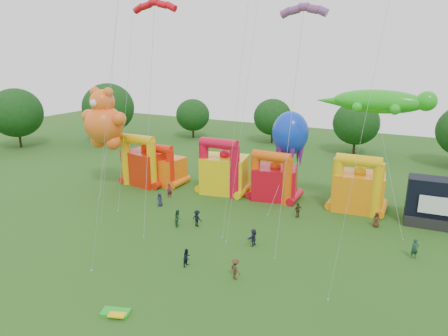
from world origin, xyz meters
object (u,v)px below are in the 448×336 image
at_px(bouncy_castle_0, 145,165).
at_px(spectator_4, 298,210).
at_px(gecko_kite, 387,156).
at_px(bouncy_castle_2, 224,172).
at_px(teddy_bear_kite, 104,131).
at_px(spectator_0, 160,200).
at_px(octopus_kite, 289,142).
at_px(stage_trailer, 448,204).

relative_size(bouncy_castle_0, spectator_4, 4.13).
bearing_deg(bouncy_castle_0, gecko_kite, 0.68).
height_order(bouncy_castle_2, spectator_4, bouncy_castle_2).
bearing_deg(teddy_bear_kite, bouncy_castle_0, 54.79).
distance_m(bouncy_castle_2, spectator_0, 9.45).
relative_size(bouncy_castle_0, bouncy_castle_2, 0.97).
xyz_separation_m(gecko_kite, spectator_4, (-8.38, -2.53, -6.64)).
bearing_deg(bouncy_castle_2, spectator_4, -18.92).
height_order(bouncy_castle_2, octopus_kite, octopus_kite).
height_order(bouncy_castle_0, gecko_kite, gecko_kite).
relative_size(bouncy_castle_0, teddy_bear_kite, 0.53).
bearing_deg(stage_trailer, octopus_kite, 175.06).
relative_size(stage_trailer, octopus_kite, 0.75).
height_order(gecko_kite, spectator_0, gecko_kite).
bearing_deg(octopus_kite, bouncy_castle_0, -167.76).
height_order(gecko_kite, octopus_kite, gecko_kite).
xyz_separation_m(bouncy_castle_0, spectator_4, (22.85, -2.16, -1.86)).
height_order(stage_trailer, octopus_kite, octopus_kite).
bearing_deg(bouncy_castle_0, octopus_kite, 12.24).
height_order(spectator_0, spectator_4, spectator_4).
relative_size(spectator_0, spectator_4, 0.93).
height_order(bouncy_castle_2, stage_trailer, bouncy_castle_2).
distance_m(bouncy_castle_0, spectator_4, 23.02).
height_order(teddy_bear_kite, octopus_kite, teddy_bear_kite).
xyz_separation_m(bouncy_castle_2, octopus_kite, (7.90, 2.49, 4.31)).
relative_size(bouncy_castle_2, octopus_kite, 0.68).
distance_m(teddy_bear_kite, spectator_4, 26.93).
distance_m(stage_trailer, gecko_kite, 8.39).
distance_m(bouncy_castle_0, octopus_kite, 20.35).
relative_size(gecko_kite, spectator_0, 8.76).
xyz_separation_m(gecko_kite, octopus_kite, (-11.81, 3.84, -0.38)).
distance_m(octopus_kite, spectator_4, 9.57).
bearing_deg(gecko_kite, bouncy_castle_0, -179.32).
relative_size(bouncy_castle_0, spectator_0, 4.46).
xyz_separation_m(teddy_bear_kite, octopus_kite, (22.46, 8.52, -0.86)).
relative_size(stage_trailer, gecko_kite, 0.58).
bearing_deg(bouncy_castle_0, teddy_bear_kite, -125.21).
bearing_deg(stage_trailer, bouncy_castle_2, -177.97).
xyz_separation_m(teddy_bear_kite, spectator_0, (10.00, -1.99, -7.18)).
distance_m(bouncy_castle_2, teddy_bear_kite, 16.59).
xyz_separation_m(bouncy_castle_2, teddy_bear_kite, (-14.56, -6.03, 5.17)).
bearing_deg(spectator_4, teddy_bear_kite, -49.80).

